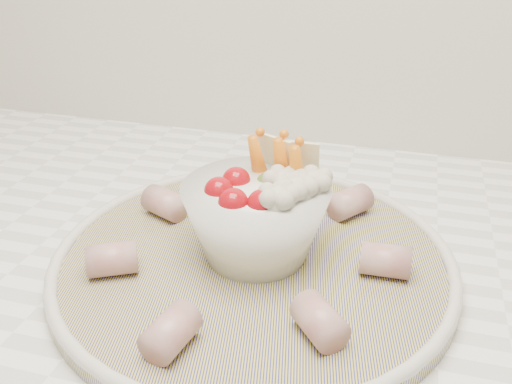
# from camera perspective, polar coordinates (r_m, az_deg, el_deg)

# --- Properties ---
(serving_platter) EXTENTS (0.45, 0.45, 0.02)m
(serving_platter) POSITION_cam_1_polar(r_m,az_deg,el_deg) (0.55, -0.26, -6.78)
(serving_platter) COLOR navy
(serving_platter) RESTS_ON kitchen_counter
(veggie_bowl) EXTENTS (0.14, 0.14, 0.11)m
(veggie_bowl) POSITION_cam_1_polar(r_m,az_deg,el_deg) (0.53, 0.26, -2.39)
(veggie_bowl) COLOR white
(veggie_bowl) RESTS_ON serving_platter
(cured_meat_rolls) EXTENTS (0.29, 0.32, 0.03)m
(cured_meat_rolls) POSITION_cam_1_polar(r_m,az_deg,el_deg) (0.54, -0.39, -5.07)
(cured_meat_rolls) COLOR #A24A4D
(cured_meat_rolls) RESTS_ON serving_platter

